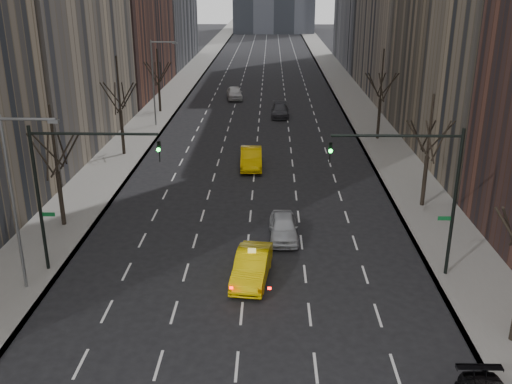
{
  "coord_description": "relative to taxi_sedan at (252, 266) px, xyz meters",
  "views": [
    {
      "loc": [
        1.3,
        -15.49,
        14.95
      ],
      "look_at": [
        0.5,
        15.27,
        3.5
      ],
      "focal_mm": 40.0,
      "sensor_mm": 36.0,
      "label": 1
    }
  ],
  "objects": [
    {
      "name": "tree_rw_c",
      "position": [
        11.61,
        28.69,
        3.24
      ],
      "size": [
        3.36,
        3.5,
        8.74
      ],
      "color": "black",
      "rests_on": "ground"
    },
    {
      "name": "far_car_white",
      "position": [
        -3.94,
        49.05,
        0.03
      ],
      "size": [
        2.53,
        5.07,
        1.66
      ],
      "primitive_type": "imported",
      "rotation": [
        0.0,
        0.0,
        0.12
      ],
      "color": "silver",
      "rests_on": "ground"
    },
    {
      "name": "far_suv_grey",
      "position": [
        2.01,
        38.75,
        -0.07
      ],
      "size": [
        2.05,
        5.01,
        1.45
      ],
      "primitive_type": "imported",
      "rotation": [
        0.0,
        0.0,
        -0.0
      ],
      "color": "#313036",
      "rests_on": "ground"
    },
    {
      "name": "streetlight_far",
      "position": [
        -11.23,
        33.69,
        4.82
      ],
      "size": [
        2.83,
        0.22,
        9.0
      ],
      "color": "slate",
      "rests_on": "ground"
    },
    {
      "name": "tree_lw_c",
      "position": [
        -12.39,
        22.69,
        3.24
      ],
      "size": [
        3.36,
        3.5,
        8.74
      ],
      "color": "black",
      "rests_on": "ground"
    },
    {
      "name": "silver_sedan_ahead",
      "position": [
        1.77,
        5.27,
        -0.07
      ],
      "size": [
        1.82,
        4.31,
        1.45
      ],
      "primitive_type": "imported",
      "rotation": [
        0.0,
        0.0,
        0.03
      ],
      "color": "#A6A8AE",
      "rests_on": "ground"
    },
    {
      "name": "taxi_sedan",
      "position": [
        0.0,
        0.0,
        0.0
      ],
      "size": [
        2.23,
        4.99,
        1.59
      ],
      "primitive_type": "imported",
      "rotation": [
        0.0,
        0.0,
        -0.12
      ],
      "color": "yellow",
      "rests_on": "ground"
    },
    {
      "name": "traffic_mast_right",
      "position": [
        8.72,
        0.69,
        4.69
      ],
      "size": [
        6.69,
        0.39,
        8.0
      ],
      "color": "black",
      "rests_on": "ground"
    },
    {
      "name": "sidewalk_right",
      "position": [
        11.86,
        58.69,
        -0.72
      ],
      "size": [
        4.5,
        320.0,
        0.15
      ],
      "primitive_type": "cube",
      "color": "slate",
      "rests_on": "ground"
    },
    {
      "name": "far_taxi",
      "position": [
        -0.69,
        19.36,
        0.04
      ],
      "size": [
        1.94,
        5.14,
        1.68
      ],
      "primitive_type": "imported",
      "rotation": [
        0.0,
        0.0,
        0.03
      ],
      "color": "#E6B304",
      "rests_on": "ground"
    },
    {
      "name": "tree_lw_d",
      "position": [
        -12.39,
        40.69,
        2.76
      ],
      "size": [
        3.36,
        3.5,
        7.36
      ],
      "color": "black",
      "rests_on": "ground"
    },
    {
      "name": "tree_lw_b",
      "position": [
        -12.39,
        6.69,
        2.92
      ],
      "size": [
        3.36,
        3.5,
        7.82
      ],
      "color": "black",
      "rests_on": "ground"
    },
    {
      "name": "traffic_mast_left",
      "position": [
        -9.5,
        0.69,
        4.69
      ],
      "size": [
        6.69,
        0.39,
        8.0
      ],
      "color": "black",
      "rests_on": "ground"
    },
    {
      "name": "streetlight_near",
      "position": [
        -11.23,
        -1.31,
        4.82
      ],
      "size": [
        2.83,
        0.22,
        9.0
      ],
      "color": "slate",
      "rests_on": "ground"
    },
    {
      "name": "sidewalk_left",
      "position": [
        -12.64,
        58.69,
        -0.72
      ],
      "size": [
        4.5,
        320.0,
        0.15
      ],
      "primitive_type": "cube",
      "color": "slate",
      "rests_on": "ground"
    },
    {
      "name": "tree_rw_b",
      "position": [
        11.61,
        10.69,
        2.92
      ],
      "size": [
        3.36,
        3.5,
        7.82
      ],
      "color": "black",
      "rests_on": "ground"
    }
  ]
}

